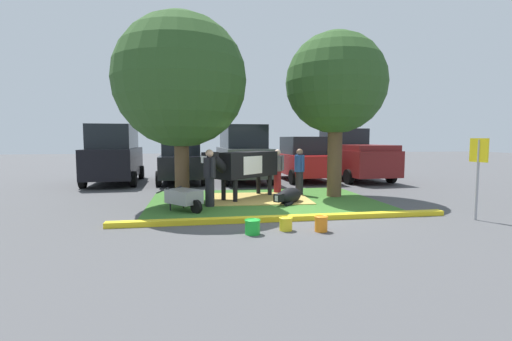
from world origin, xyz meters
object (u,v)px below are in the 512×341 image
object	(u,v)px
cow_holstein	(245,165)
wheelbarrow	(184,197)
sedan_blue	(181,160)
pickup_truck_maroon	(351,156)
bucket_yellow	(286,224)
bucket_orange	(321,223)
suv_black	(114,154)
parking_sign	(478,163)
shade_tree_right	(336,84)
person_handler	(278,170)
person_visitor_near	(210,176)
calf_lying	(289,196)
sedan_red	(302,159)
shade_tree_left	(180,81)
bucket_green	(253,227)
suv_dark_grey	(242,153)
person_visitor_far	(299,171)

from	to	relation	value
cow_holstein	wheelbarrow	world-z (taller)	cow_holstein
sedan_blue	pickup_truck_maroon	xyz separation A→B (m)	(7.96, -0.12, 0.13)
bucket_yellow	bucket_orange	xyz separation A→B (m)	(0.70, -0.20, 0.02)
suv_black	parking_sign	bearing A→B (deg)	-41.96
shade_tree_right	person_handler	size ratio (longest dim) A/B	3.46
shade_tree_right	suv_black	size ratio (longest dim) A/B	1.15
wheelbarrow	person_visitor_near	bearing A→B (deg)	37.38
calf_lying	bucket_orange	size ratio (longest dim) A/B	3.57
sedan_red	wheelbarrow	bearing A→B (deg)	-128.67
suv_black	pickup_truck_maroon	world-z (taller)	suv_black
person_visitor_near	wheelbarrow	bearing A→B (deg)	-142.62
shade_tree_left	wheelbarrow	world-z (taller)	shade_tree_left
shade_tree_right	pickup_truck_maroon	xyz separation A→B (m)	(2.78, 4.92, -2.59)
bucket_green	sedan_red	world-z (taller)	sedan_red
calf_lying	sedan_red	xyz separation A→B (m)	(2.18, 5.89, 0.75)
person_handler	parking_sign	distance (m)	6.19
sedan_blue	pickup_truck_maroon	world-z (taller)	pickup_truck_maroon
sedan_blue	sedan_red	bearing A→B (deg)	-2.39
calf_lying	sedan_red	size ratio (longest dim) A/B	0.26
person_visitor_near	wheelbarrow	size ratio (longest dim) A/B	1.16
cow_holstein	bucket_yellow	distance (m)	4.24
person_visitor_near	sedan_red	distance (m)	7.49
sedan_blue	suv_dark_grey	xyz separation A→B (m)	(2.72, -0.21, 0.29)
shade_tree_left	person_visitor_near	size ratio (longest dim) A/B	3.37
bucket_orange	suv_dark_grey	world-z (taller)	suv_dark_grey
calf_lying	person_handler	bearing A→B (deg)	86.46
person_visitor_far	pickup_truck_maroon	distance (m)	5.92
suv_black	sedan_red	size ratio (longest dim) A/B	1.05
bucket_green	sedan_blue	bearing A→B (deg)	100.53
calf_lying	suv_black	distance (m)	8.82
parking_sign	bucket_yellow	distance (m)	4.87
sedan_blue	cow_holstein	bearing A→B (deg)	-66.46
shade_tree_left	wheelbarrow	distance (m)	3.37
calf_lying	cow_holstein	bearing A→B (deg)	136.56
person_visitor_far	suv_dark_grey	bearing A→B (deg)	107.46
cow_holstein	sedan_red	size ratio (longest dim) A/B	0.58
bucket_orange	shade_tree_right	bearing A→B (deg)	65.19
person_handler	bucket_yellow	xyz separation A→B (m)	(-1.00, -5.15, -0.68)
cow_holstein	person_handler	size ratio (longest dim) A/B	1.67
cow_holstein	bucket_orange	xyz separation A→B (m)	(0.99, -4.33, -0.93)
suv_black	person_visitor_far	bearing A→B (deg)	-34.02
pickup_truck_maroon	suv_black	bearing A→B (deg)	178.95
bucket_orange	bucket_yellow	bearing A→B (deg)	163.92
wheelbarrow	cow_holstein	bearing A→B (deg)	42.31
suv_dark_grey	person_handler	bearing A→B (deg)	-78.68
bucket_green	person_visitor_near	bearing A→B (deg)	103.10
shade_tree_right	sedan_red	distance (m)	5.54
calf_lying	bucket_yellow	world-z (taller)	calf_lying
shade_tree_left	cow_holstein	xyz separation A→B (m)	(1.97, 0.63, -2.48)
person_visitor_far	bucket_yellow	xyz separation A→B (m)	(-1.62, -4.54, -0.71)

